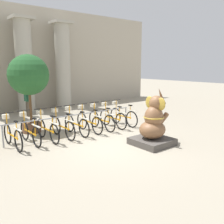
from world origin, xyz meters
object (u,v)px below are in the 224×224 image
Objects in this scene: bicycle_7 at (112,117)px; person_pedestrian at (27,98)px; bicycle_2 at (47,129)px; bicycle_5 at (89,121)px; bicycle_3 at (62,126)px; bicycle_8 at (123,116)px; bicycle_1 at (30,131)px; bicycle_4 at (76,124)px; bicycle_6 at (101,119)px; bicycle_0 at (12,135)px; elephant_statue at (153,126)px; potted_tree at (29,78)px.

bicycle_7 is 1.09× the size of person_pedestrian.
bicycle_2 is 1.80m from bicycle_5.
bicycle_3 and bicycle_8 have the same top height.
bicycle_1 is at bearing 175.92° from bicycle_2.
bicycle_4 is 1.80m from bicycle_7.
bicycle_2 and bicycle_6 have the same top height.
bicycle_6 is 1.00× the size of bicycle_8.
bicycle_5 is at bearing -80.37° from person_pedestrian.
bicycle_0 is 4.79m from bicycle_8.
bicycle_4 is at bearing 117.19° from elephant_statue.
bicycle_7 is at bearing 81.10° from elephant_statue.
bicycle_8 is at bearing -0.17° from bicycle_6.
person_pedestrian is at bearing 119.52° from bicycle_8.
bicycle_1 is at bearing -109.82° from person_pedestrian.
elephant_statue reaches higher than bicycle_1.
bicycle_2 is 3.59m from bicycle_8.
elephant_statue is (0.78, -2.69, 0.22)m from bicycle_5.
bicycle_2 is 0.59× the size of potted_tree.
bicycle_3 is 0.93× the size of elephant_statue.
bicycle_4 is at bearing -87.89° from person_pedestrian.
bicycle_0 is at bearing -129.68° from potted_tree.
bicycle_3 is 1.00× the size of bicycle_8.
elephant_statue is 1.17× the size of person_pedestrian.
bicycle_6 is 0.93× the size of elephant_statue.
potted_tree reaches higher than bicycle_8.
bicycle_8 is at bearing -0.02° from bicycle_7.
bicycle_3 is 1.09× the size of person_pedestrian.
elephant_statue is at bearing -98.90° from bicycle_7.
bicycle_5 is 2.81m from elephant_statue.
bicycle_3 is (1.80, 0.02, 0.00)m from bicycle_0.
bicycle_8 is 0.59× the size of potted_tree.
bicycle_7 is at bearing 0.74° from bicycle_3.
bicycle_4 is (1.80, 0.00, 0.00)m from bicycle_1.
elephant_statue reaches higher than bicycle_3.
bicycle_3 is 1.00× the size of bicycle_5.
bicycle_3 is 1.80m from bicycle_6.
elephant_statue is 5.05m from potted_tree.
person_pedestrian is (-0.17, 4.52, 0.55)m from bicycle_4.
bicycle_3 is at bearing -178.91° from bicycle_6.
bicycle_4 is 2.40m from bicycle_8.
bicycle_7 is at bearing 0.74° from bicycle_0.
potted_tree reaches higher than bicycle_1.
person_pedestrian is at bearing 106.79° from bicycle_6.
bicycle_0 is at bearing -178.72° from bicycle_5.
person_pedestrian reaches higher than bicycle_5.
bicycle_5 and bicycle_8 have the same top height.
bicycle_5 is at bearing -37.56° from potted_tree.
bicycle_1 is 1.00× the size of bicycle_6.
bicycle_7 is 0.59× the size of potted_tree.
elephant_statue reaches higher than bicycle_2.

